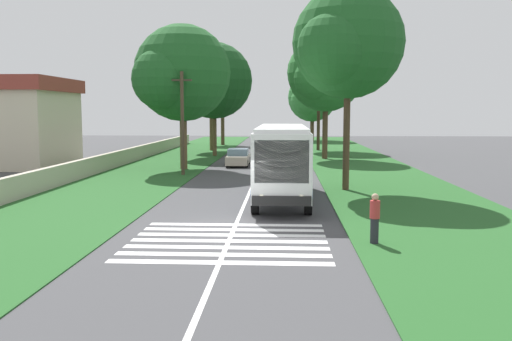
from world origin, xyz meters
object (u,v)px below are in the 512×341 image
Objects in this scene: roadside_tree_left_0 at (221,98)px; roadside_tree_right_0 at (318,74)px; roadside_tree_left_3 at (181,76)px; roadside_building at (15,122)px; utility_pole at (182,122)px; roadside_tree_right_2 at (311,99)px; trailing_car_1 at (284,150)px; roadside_tree_right_3 at (324,75)px; trailing_car_2 at (283,145)px; roadside_tree_right_1 at (345,45)px; pedestrian at (375,218)px; roadside_tree_left_2 at (209,86)px; coach_bus at (282,158)px; roadside_tree_left_1 at (211,83)px; trailing_car_0 at (238,158)px.

roadside_tree_left_0 is 0.71× the size of roadside_tree_right_0.
roadside_tree_left_3 is 14.49m from roadside_building.
utility_pole is (-25.17, 10.88, -4.99)m from roadside_tree_right_0.
roadside_tree_right_2 reaches higher than utility_pole.
roadside_building is (-11.08, 21.84, 2.98)m from trailing_car_1.
roadside_tree_right_3 is at bearing -149.78° from roadside_tree_left_0.
trailing_car_2 is 31.78m from roadside_tree_right_1.
roadside_tree_left_0 is at bearing -25.07° from roadside_building.
pedestrian is at bearing -175.79° from trailing_car_2.
pedestrian is at bearing 178.60° from roadside_tree_right_1.
pedestrian is at bearing -165.25° from roadside_tree_left_2.
roadside_tree_left_2 reaches higher than coach_bus.
roadside_tree_right_2 is at bearing -30.01° from roadside_tree_left_2.
utility_pole is (6.86, 10.43, -4.33)m from roadside_tree_right_1.
coach_bus is at bearing -165.07° from roadside_tree_left_1.
roadside_tree_left_0 is at bearing 2.05° from utility_pole.
trailing_car_1 is 16.35m from roadside_tree_left_3.
roadside_tree_right_0 is (8.48, -3.81, 8.09)m from trailing_car_1.
trailing_car_0 is 28.56m from roadside_tree_left_0.
pedestrian reaches higher than trailing_car_1.
coach_bus is 56.78m from roadside_tree_right_2.
roadside_tree_right_3 reaches higher than pedestrian.
trailing_car_0 is at bearing -25.62° from utility_pole.
roadside_tree_left_0 is (17.87, 8.30, 5.57)m from trailing_car_1.
roadside_tree_left_3 is 5.28m from utility_pole.
utility_pole is at bearing 156.63° from roadside_tree_right_0.
roadside_building is at bearing 130.02° from trailing_car_2.
coach_bus is at bearing 19.01° from pedestrian.
roadside_tree_right_2 is (42.15, -12.07, -0.77)m from roadside_tree_left_3.
roadside_tree_left_1 reaches higher than coach_bus.
utility_pole is 15.81m from roadside_building.
roadside_building is at bearing 144.25° from roadside_tree_left_2.
roadside_tree_right_3 is at bearing -1.19° from pedestrian.
roadside_tree_left_2 is at bearing -35.75° from roadside_building.
pedestrian is (-19.49, -10.12, -2.86)m from utility_pole.
roadside_tree_left_0 is 0.77× the size of roadside_tree_right_3.
utility_pole is at bearing 27.45° from pedestrian.
trailing_car_0 is 0.49× the size of roadside_tree_left_0.
roadside_tree_left_3 reaches higher than trailing_car_0.
coach_bus is 35.97m from roadside_tree_left_2.
roadside_tree_right_3 reaches higher than coach_bus.
roadside_building is (-28.95, 13.54, -2.59)m from roadside_tree_left_0.
roadside_tree_left_0 is 0.80× the size of roadside_tree_left_3.
roadside_tree_right_2 is (39.17, -7.93, 5.74)m from trailing_car_0.
coach_bus is 17.74m from trailing_car_0.
roadside_tree_right_1 is 1.22× the size of roadside_building.
roadside_tree_left_2 is 1.01× the size of roadside_tree_right_2.
roadside_tree_right_1 is (-32.03, 0.45, -0.66)m from roadside_tree_right_0.
trailing_car_1 is 0.38× the size of roadside_tree_left_1.
roadside_tree_left_1 is 0.90× the size of roadside_tree_right_0.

